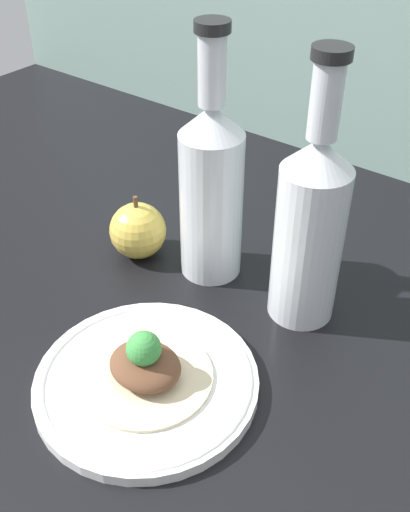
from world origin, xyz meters
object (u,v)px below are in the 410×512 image
plated_food (145,366)px  apple (138,231)px  cider_bottle_right (310,225)px  plate (147,381)px  cider_bottle_left (211,187)px

plated_food → apple: 23.31cm
cider_bottle_right → apple: cider_bottle_right is taller
plate → apple: bearing=134.2°
plate → plated_food: size_ratio=1.68×
plated_food → cider_bottle_right: 23.02cm
cider_bottle_right → plate: bearing=-108.2°
cider_bottle_right → apple: size_ratio=3.52×
cider_bottle_left → apple: cider_bottle_left is taller
plate → cider_bottle_right: size_ratio=0.74×
plate → plated_food: (-0.00, 0.00, 2.23)cm
plate → cider_bottle_right: cider_bottle_right is taller
plated_food → apple: size_ratio=1.55×
plated_food → cider_bottle_left: size_ratio=0.44×
plate → cider_bottle_left: 24.03cm
cider_bottle_right → apple: bearing=-171.7°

